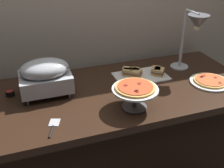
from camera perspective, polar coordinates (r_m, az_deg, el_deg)
The scene contains 9 objects.
back_wall at distance 2.15m, azimuth -3.37°, elevation 15.51°, with size 4.40×0.04×2.40m, color #B7A893.
buffet_table at distance 2.08m, azimuth 1.17°, elevation -10.15°, with size 1.90×0.84×0.76m.
chafing_dish at distance 1.79m, azimuth -13.86°, elevation 1.77°, with size 0.33×0.23×0.25m.
heat_lamp at distance 2.03m, azimuth 16.94°, elevation 11.23°, with size 0.15×0.29×0.47m.
pizza_plate_front at distance 2.07m, azimuth 19.93°, elevation 0.53°, with size 0.29×0.29×0.03m.
pizza_plate_center at distance 1.62m, azimuth 4.88°, elevation -1.34°, with size 0.28×0.28×0.15m.
sandwich_platter at distance 2.04m, azimuth 6.23°, elevation 2.18°, with size 0.39×0.25×0.06m.
sauce_cup_near at distance 1.91m, azimuth -20.63°, elevation -1.79°, with size 0.06×0.06×0.04m.
serving_spatula at distance 1.55m, azimuth -12.29°, elevation -8.79°, with size 0.09×0.17×0.01m.
Camera 1 is at (-0.57, -1.52, 1.68)m, focal length 43.50 mm.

